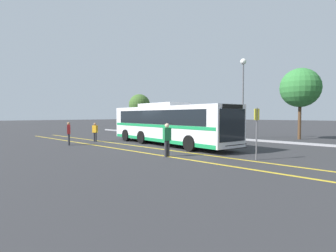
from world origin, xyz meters
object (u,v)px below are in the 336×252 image
pedestrian_1 (95,131)px  tree_1 (300,88)px  street_lamp (243,79)px  bus_stop_sign (257,127)px  pedestrian_0 (69,132)px  tree_2 (139,105)px  parked_car_0 (143,127)px  parked_car_1 (177,130)px  transit_bus (168,123)px  pedestrian_2 (167,138)px

pedestrian_1 → tree_1: size_ratio=0.24×
street_lamp → bus_stop_sign: bearing=-58.2°
bus_stop_sign → street_lamp: street_lamp is taller
pedestrian_0 → pedestrian_1: (-0.99, 2.72, -0.09)m
pedestrian_0 → tree_1: bearing=-94.8°
pedestrian_1 → street_lamp: street_lamp is taller
tree_1 → tree_2: size_ratio=1.26×
pedestrian_0 → parked_car_0: bearing=-38.3°
pedestrian_0 → street_lamp: (6.44, 13.97, 4.63)m
parked_car_0 → street_lamp: (11.89, 2.25, 4.83)m
tree_1 → tree_2: 20.47m
parked_car_1 → bus_stop_sign: size_ratio=1.70×
parked_car_0 → tree_2: 6.03m
transit_bus → bus_stop_sign: size_ratio=4.85×
pedestrian_2 → street_lamp: bearing=23.4°
transit_bus → street_lamp: 9.55m
transit_bus → pedestrian_1: (-5.93, -2.70, -0.75)m
bus_stop_sign → parked_car_0: bearing=-105.9°
pedestrian_2 → pedestrian_1: bearing=94.2°
parked_car_1 → pedestrian_0: (-0.12, -11.75, 0.27)m
parked_car_0 → parked_car_1: bearing=85.5°
transit_bus → tree_1: (5.56, 11.64, 3.09)m
pedestrian_2 → bus_stop_sign: size_ratio=0.69×
pedestrian_1 → street_lamp: bearing=38.3°
transit_bus → pedestrian_0: transit_bus is taller
bus_stop_sign → pedestrian_2: bearing=-51.1°
street_lamp → parked_car_1: bearing=-160.6°
parked_car_0 → bus_stop_sign: 20.00m
pedestrian_0 → tree_1: tree_1 is taller
pedestrian_1 → bus_stop_sign: 13.88m
tree_2 → tree_1: bearing=6.6°
pedestrian_0 → bus_stop_sign: bearing=-137.3°
pedestrian_2 → tree_1: (1.57, 15.75, 3.70)m
pedestrian_1 → tree_1: (11.49, 14.34, 3.83)m
transit_bus → street_lamp: street_lamp is taller
parked_car_1 → pedestrian_2: (8.81, -10.45, 0.32)m
pedestrian_0 → pedestrian_1: bearing=-43.2°
street_lamp → tree_2: size_ratio=1.46×
pedestrian_1 → pedestrian_2: pedestrian_2 is taller
parked_car_1 → tree_1: 12.33m
parked_car_1 → tree_1: bearing=117.2°
tree_1 → bus_stop_sign: bearing=-80.1°
parked_car_0 → pedestrian_1: 10.05m
parked_car_0 → pedestrian_1: bearing=21.6°
bus_stop_sign → tree_2: bearing=-108.1°
pedestrian_2 → tree_2: 23.20m
transit_bus → parked_car_1: (-4.82, 6.33, -0.93)m
pedestrian_1 → tree_2: bearing=108.0°
transit_bus → tree_2: bearing=-114.3°
transit_bus → pedestrian_2: 5.76m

